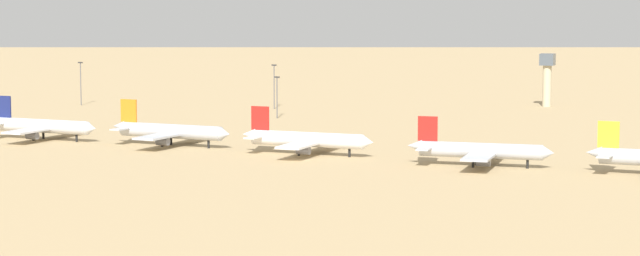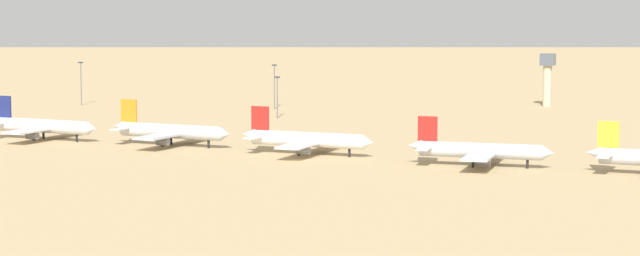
{
  "view_description": "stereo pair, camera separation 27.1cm",
  "coord_description": "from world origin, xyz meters",
  "px_view_note": "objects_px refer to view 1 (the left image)",
  "views": [
    {
      "loc": [
        111.42,
        -272.41,
        39.57
      ],
      "look_at": [
        -2.34,
        19.49,
        6.0
      ],
      "focal_mm": 67.44,
      "sensor_mm": 36.0,
      "label": 1
    },
    {
      "loc": [
        111.67,
        -272.31,
        39.57
      ],
      "look_at": [
        -2.34,
        19.49,
        6.0
      ],
      "focal_mm": 67.44,
      "sensor_mm": 36.0,
      "label": 2
    }
  ],
  "objects_px": {
    "light_pole_mid": "(81,80)",
    "light_pole_east": "(277,94)",
    "parked_jet_navy_1": "(41,126)",
    "parked_jet_orange_2": "(170,131)",
    "parked_jet_red_3": "(306,140)",
    "light_pole_west": "(274,83)",
    "parked_jet_red_4": "(479,151)",
    "control_tower": "(547,75)"
  },
  "relations": [
    {
      "from": "parked_jet_navy_1",
      "to": "control_tower",
      "type": "height_order",
      "value": "control_tower"
    },
    {
      "from": "parked_jet_red_4",
      "to": "parked_jet_orange_2",
      "type": "bearing_deg",
      "value": 170.0
    },
    {
      "from": "light_pole_west",
      "to": "parked_jet_orange_2",
      "type": "bearing_deg",
      "value": -81.0
    },
    {
      "from": "parked_jet_red_4",
      "to": "parked_jet_red_3",
      "type": "bearing_deg",
      "value": 169.66
    },
    {
      "from": "parked_jet_orange_2",
      "to": "control_tower",
      "type": "height_order",
      "value": "control_tower"
    },
    {
      "from": "light_pole_mid",
      "to": "light_pole_east",
      "type": "distance_m",
      "value": 90.68
    },
    {
      "from": "parked_jet_orange_2",
      "to": "control_tower",
      "type": "xyz_separation_m",
      "value": [
        72.67,
        157.86,
        7.84
      ]
    },
    {
      "from": "parked_jet_orange_2",
      "to": "light_pole_west",
      "type": "relative_size",
      "value": 2.29
    },
    {
      "from": "control_tower",
      "to": "light_pole_mid",
      "type": "relative_size",
      "value": 1.2
    },
    {
      "from": "parked_jet_red_3",
      "to": "light_pole_east",
      "type": "distance_m",
      "value": 95.76
    },
    {
      "from": "parked_jet_red_4",
      "to": "control_tower",
      "type": "xyz_separation_m",
      "value": [
        -15.25,
        166.86,
        8.04
      ]
    },
    {
      "from": "parked_jet_orange_2",
      "to": "light_pole_east",
      "type": "relative_size",
      "value": 2.64
    },
    {
      "from": "parked_jet_navy_1",
      "to": "parked_jet_red_3",
      "type": "relative_size",
      "value": 1.01
    },
    {
      "from": "light_pole_west",
      "to": "parked_jet_red_4",
      "type": "bearing_deg",
      "value": -48.87
    },
    {
      "from": "control_tower",
      "to": "light_pole_mid",
      "type": "height_order",
      "value": "control_tower"
    },
    {
      "from": "control_tower",
      "to": "parked_jet_red_3",
      "type": "bearing_deg",
      "value": -100.91
    },
    {
      "from": "parked_jet_orange_2",
      "to": "parked_jet_red_4",
      "type": "xyz_separation_m",
      "value": [
        87.92,
        -9.0,
        -0.2
      ]
    },
    {
      "from": "parked_jet_red_3",
      "to": "light_pole_west",
      "type": "xyz_separation_m",
      "value": [
        -59.23,
        115.96,
        5.36
      ]
    },
    {
      "from": "parked_jet_orange_2",
      "to": "light_pole_mid",
      "type": "bearing_deg",
      "value": 136.2
    },
    {
      "from": "parked_jet_red_3",
      "to": "light_pole_west",
      "type": "relative_size",
      "value": 2.25
    },
    {
      "from": "parked_jet_red_3",
      "to": "parked_jet_navy_1",
      "type": "bearing_deg",
      "value": 178.87
    },
    {
      "from": "parked_jet_orange_2",
      "to": "light_pole_west",
      "type": "height_order",
      "value": "light_pole_west"
    },
    {
      "from": "parked_jet_red_4",
      "to": "light_pole_east",
      "type": "distance_m",
      "value": 127.85
    },
    {
      "from": "light_pole_east",
      "to": "light_pole_mid",
      "type": "bearing_deg",
      "value": 167.74
    },
    {
      "from": "parked_jet_orange_2",
      "to": "parked_jet_navy_1",
      "type": "bearing_deg",
      "value": -175.2
    },
    {
      "from": "parked_jet_navy_1",
      "to": "parked_jet_orange_2",
      "type": "xyz_separation_m",
      "value": [
        40.61,
        0.81,
        0.04
      ]
    },
    {
      "from": "control_tower",
      "to": "light_pole_west",
      "type": "bearing_deg",
      "value": -153.1
    },
    {
      "from": "parked_jet_navy_1",
      "to": "parked_jet_orange_2",
      "type": "relative_size",
      "value": 0.99
    },
    {
      "from": "parked_jet_red_3",
      "to": "light_pole_mid",
      "type": "relative_size",
      "value": 2.23
    },
    {
      "from": "control_tower",
      "to": "light_pole_east",
      "type": "height_order",
      "value": "control_tower"
    },
    {
      "from": "parked_jet_orange_2",
      "to": "parked_jet_red_4",
      "type": "distance_m",
      "value": 88.38
    },
    {
      "from": "parked_jet_orange_2",
      "to": "parked_jet_red_4",
      "type": "relative_size",
      "value": 1.05
    },
    {
      "from": "control_tower",
      "to": "light_pole_west",
      "type": "height_order",
      "value": "control_tower"
    },
    {
      "from": "light_pole_mid",
      "to": "parked_jet_red_4",
      "type": "bearing_deg",
      "value": -31.24
    },
    {
      "from": "parked_jet_red_3",
      "to": "light_pole_east",
      "type": "height_order",
      "value": "light_pole_east"
    },
    {
      "from": "parked_jet_red_4",
      "to": "light_pole_mid",
      "type": "distance_m",
      "value": 210.15
    },
    {
      "from": "parked_jet_red_3",
      "to": "parked_jet_red_4",
      "type": "relative_size",
      "value": 1.03
    },
    {
      "from": "parked_jet_orange_2",
      "to": "light_pole_west",
      "type": "xyz_separation_m",
      "value": [
        -17.74,
        112.0,
        5.29
      ]
    },
    {
      "from": "control_tower",
      "to": "light_pole_east",
      "type": "relative_size",
      "value": 1.4
    },
    {
      "from": "parked_jet_red_4",
      "to": "light_pole_east",
      "type": "height_order",
      "value": "light_pole_east"
    },
    {
      "from": "parked_jet_red_3",
      "to": "light_pole_west",
      "type": "bearing_deg",
      "value": 118.13
    },
    {
      "from": "light_pole_mid",
      "to": "parked_jet_red_3",
      "type": "bearing_deg",
      "value": -37.96
    }
  ]
}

